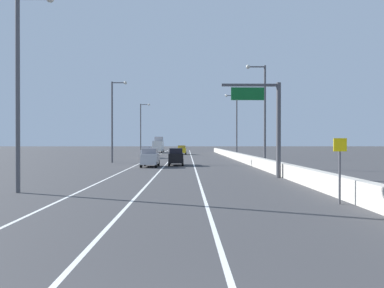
# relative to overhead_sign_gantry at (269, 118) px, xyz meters

# --- Properties ---
(ground_plane) EXTENTS (320.00, 320.00, 0.00)m
(ground_plane) POSITION_rel_overhead_sign_gantry_xyz_m (-7.12, 38.10, -4.73)
(ground_plane) COLOR #38383A
(lane_stripe_left) EXTENTS (0.16, 130.00, 0.00)m
(lane_stripe_left) POSITION_rel_overhead_sign_gantry_xyz_m (-12.62, 29.10, -4.73)
(lane_stripe_left) COLOR silver
(lane_stripe_left) RESTS_ON ground_plane
(lane_stripe_center) EXTENTS (0.16, 130.00, 0.00)m
(lane_stripe_center) POSITION_rel_overhead_sign_gantry_xyz_m (-9.12, 29.10, -4.73)
(lane_stripe_center) COLOR silver
(lane_stripe_center) RESTS_ON ground_plane
(lane_stripe_right) EXTENTS (0.16, 130.00, 0.00)m
(lane_stripe_right) POSITION_rel_overhead_sign_gantry_xyz_m (-5.62, 29.10, -4.73)
(lane_stripe_right) COLOR silver
(lane_stripe_right) RESTS_ON ground_plane
(jersey_barrier_right) EXTENTS (0.60, 120.00, 1.10)m
(jersey_barrier_right) POSITION_rel_overhead_sign_gantry_xyz_m (1.34, 14.10, -4.18)
(jersey_barrier_right) COLOR #B2ADA3
(jersey_barrier_right) RESTS_ON ground_plane
(overhead_sign_gantry) EXTENTS (4.68, 0.36, 7.50)m
(overhead_sign_gantry) POSITION_rel_overhead_sign_gantry_xyz_m (0.00, 0.00, 0.00)
(overhead_sign_gantry) COLOR #47474C
(overhead_sign_gantry) RESTS_ON ground_plane
(speed_advisory_sign) EXTENTS (0.60, 0.11, 3.00)m
(speed_advisory_sign) POSITION_rel_overhead_sign_gantry_xyz_m (0.44, -12.50, -2.96)
(speed_advisory_sign) COLOR #4C4C51
(speed_advisory_sign) RESTS_ON ground_plane
(lamp_post_right_second) EXTENTS (2.14, 0.44, 11.01)m
(lamp_post_right_second) POSITION_rel_overhead_sign_gantry_xyz_m (1.57, 10.26, 1.54)
(lamp_post_right_second) COLOR #4C4C51
(lamp_post_right_second) RESTS_ON ground_plane
(lamp_post_right_third) EXTENTS (2.14, 0.44, 11.01)m
(lamp_post_right_third) POSITION_rel_overhead_sign_gantry_xyz_m (1.88, 34.96, 1.54)
(lamp_post_right_third) COLOR #4C4C51
(lamp_post_right_third) RESTS_ON ground_plane
(lamp_post_left_near) EXTENTS (2.14, 0.44, 11.01)m
(lamp_post_left_near) POSITION_rel_overhead_sign_gantry_xyz_m (-15.66, -8.44, 1.54)
(lamp_post_left_near) COLOR #4C4C51
(lamp_post_left_near) RESTS_ON ground_plane
(lamp_post_left_mid) EXTENTS (2.14, 0.44, 11.01)m
(lamp_post_left_mid) POSITION_rel_overhead_sign_gantry_xyz_m (-16.34, 21.20, 1.54)
(lamp_post_left_mid) COLOR #4C4C51
(lamp_post_left_mid) RESTS_ON ground_plane
(lamp_post_left_far) EXTENTS (2.14, 0.44, 11.01)m
(lamp_post_left_far) POSITION_rel_overhead_sign_gantry_xyz_m (-16.16, 50.84, 1.54)
(lamp_post_left_far) COLOR #4C4C51
(lamp_post_left_far) RESTS_ON ground_plane
(car_silver_0) EXTENTS (1.86, 4.26, 2.10)m
(car_silver_0) POSITION_rel_overhead_sign_gantry_xyz_m (-10.63, 12.82, -3.68)
(car_silver_0) COLOR #B7B7BC
(car_silver_0) RESTS_ON ground_plane
(car_yellow_1) EXTENTS (2.04, 4.32, 2.01)m
(car_yellow_1) POSITION_rel_overhead_sign_gantry_xyz_m (-7.59, 53.33, -3.73)
(car_yellow_1) COLOR gold
(car_yellow_1) RESTS_ON ground_plane
(car_black_2) EXTENTS (1.82, 4.28, 2.06)m
(car_black_2) POSITION_rel_overhead_sign_gantry_xyz_m (-7.78, 15.43, -3.70)
(car_black_2) COLOR black
(car_black_2) RESTS_ON ground_plane
(car_white_3) EXTENTS (1.95, 4.21, 2.07)m
(car_white_3) POSITION_rel_overhead_sign_gantry_xyz_m (-13.45, 35.19, -3.70)
(car_white_3) COLOR white
(car_white_3) RESTS_ON ground_plane
(box_truck) EXTENTS (2.50, 7.52, 4.12)m
(box_truck) POSITION_rel_overhead_sign_gantry_xyz_m (-13.76, 66.28, -2.85)
(box_truck) COLOR silver
(box_truck) RESTS_ON ground_plane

